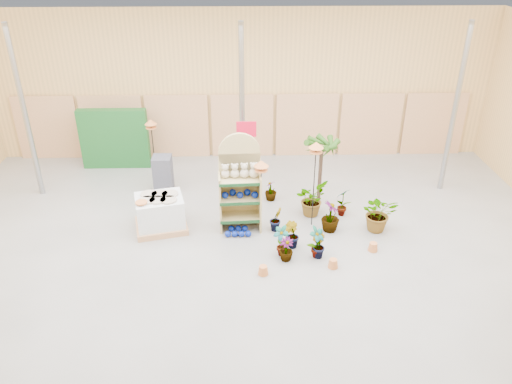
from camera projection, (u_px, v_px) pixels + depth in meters
room at (243, 154)px, 10.48m from camera, size 15.20×12.10×4.70m
display_shelf at (240, 185)px, 11.72m from camera, size 1.01×0.67×2.34m
teddy_bears at (241, 172)px, 11.44m from camera, size 0.86×0.23×0.37m
gazing_balls_shelf at (240, 194)px, 11.67m from camera, size 0.86×0.29×0.16m
gazing_balls_floor at (238, 232)px, 11.78m from camera, size 0.63×0.39×0.15m
pallet_stack at (160, 213)px, 11.85m from camera, size 1.39×1.24×0.88m
charcoal_planters at (163, 174)px, 13.59m from camera, size 0.50×0.50×1.00m
trellis_stock at (115, 139)px, 14.79m from camera, size 2.00×0.30×1.80m
offer_sign at (246, 145)px, 12.61m from camera, size 0.50×0.08×2.20m
bird_table_front at (261, 166)px, 11.23m from camera, size 0.34×0.34×1.81m
bird_table_right at (316, 148)px, 11.26m from camera, size 0.34×0.34×2.17m
bird_table_back at (151, 124)px, 13.73m from camera, size 0.34×0.34×1.78m
palm at (322, 145)px, 12.53m from camera, size 0.70×0.70×1.86m
potted_plant_0 at (281, 241)px, 10.91m from camera, size 0.45×0.45×0.73m
potted_plant_1 at (292, 235)px, 11.22m from camera, size 0.44×0.43×0.62m
potted_plant_3 at (330, 216)px, 11.79m from camera, size 0.44×0.44×0.77m
potted_plant_4 at (343, 201)px, 12.45m from camera, size 0.49×0.47×0.77m
potted_plant_5 at (276, 219)px, 11.86m from camera, size 0.41×0.42×0.59m
potted_plant_6 at (311, 199)px, 12.46m from camera, size 0.97×1.02×0.87m
potted_plant_7 at (286, 249)px, 10.78m from camera, size 0.32×0.32×0.54m
potted_plant_8 at (317, 243)px, 10.81m from camera, size 0.48×0.47×0.76m
potted_plant_9 at (318, 245)px, 10.88m from camera, size 0.37×0.40×0.59m
potted_plant_10 at (379, 213)px, 11.79m from camera, size 0.87×0.77×0.92m
potted_plant_11 at (271, 190)px, 13.20m from camera, size 0.44×0.44×0.56m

